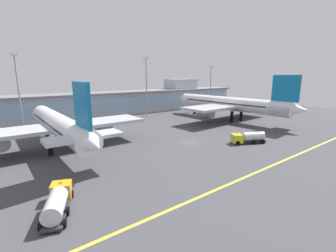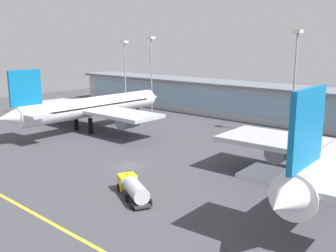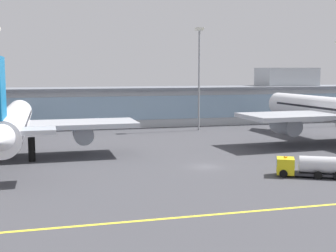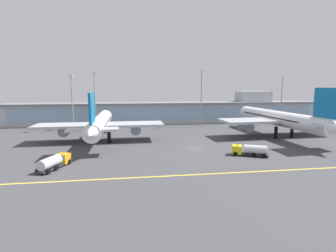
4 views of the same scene
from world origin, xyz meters
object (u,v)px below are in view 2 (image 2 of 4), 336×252
Objects in this scene: baggage_tug_near at (133,188)px; apron_light_mast_far_east at (125,66)px; airliner_near_left at (92,107)px; apron_light_mast_east at (151,64)px; apron_light_mast_centre at (295,69)px.

apron_light_mast_far_east reaches higher than baggage_tug_near.
apron_light_mast_east is (-4.74, 26.84, 9.61)m from airliner_near_left.
apron_light_mast_centre is (1.20, 50.45, 14.58)m from baggage_tug_near.
apron_light_mast_centre reaches higher than airliner_near_left.
baggage_tug_near is at bearing -48.44° from apron_light_mast_east.
apron_light_mast_centre is at bearing -64.49° from baggage_tug_near.
apron_light_mast_far_east is at bearing 29.05° from airliner_near_left.
baggage_tug_near is at bearing -120.87° from airliner_near_left.
baggage_tug_near is at bearing -41.54° from apron_light_mast_far_east.
apron_light_mast_far_east is (-8.60, -3.18, -0.66)m from apron_light_mast_east.
airliner_near_left is at bearing -3.64° from baggage_tug_near.
apron_light_mast_centre is at bearing -57.13° from airliner_near_left.
apron_light_mast_centre reaches higher than apron_light_mast_far_east.
apron_light_mast_centre is (41.10, 26.93, 10.17)m from airliner_near_left.
apron_light_mast_far_east is at bearing -176.55° from apron_light_mast_centre.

